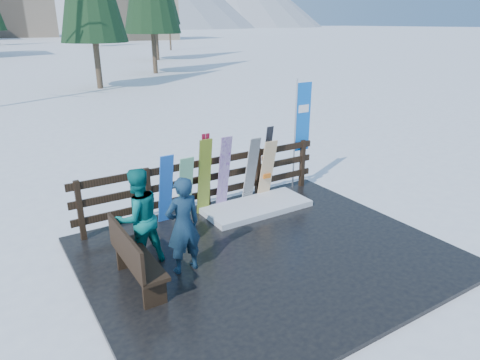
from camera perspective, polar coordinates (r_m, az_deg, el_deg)
ground at (r=7.65m, az=3.58°, el=-10.08°), size 700.00×700.00×0.00m
deck at (r=7.63m, az=3.59°, el=-9.82°), size 6.00×5.00×0.08m
fence at (r=9.04m, az=-4.42°, el=0.01°), size 5.60×0.10×1.15m
snow_patch at (r=9.20m, az=2.25°, el=-3.59°), size 2.29×1.00×0.12m
bench at (r=6.63m, az=-14.00°, el=-9.90°), size 0.41×1.50×0.97m
snowboard_0 at (r=8.43m, az=-9.87°, el=-1.24°), size 0.27×0.36×1.46m
snowboard_1 at (r=8.60m, az=-7.29°, el=-1.09°), size 0.29×0.31×1.34m
snowboard_2 at (r=8.72m, az=-4.78°, el=0.38°), size 0.28×0.27×1.64m
snowboard_3 at (r=8.93m, az=-2.18°, el=0.89°), size 0.25×0.32×1.64m
snowboard_4 at (r=9.29m, az=1.49°, el=1.28°), size 0.26×0.36×1.51m
snowboard_5 at (r=9.54m, az=3.62°, el=1.36°), size 0.32×0.31×1.39m
ski_pair_a at (r=8.79m, az=-4.72°, el=0.83°), size 0.16×0.21×1.73m
ski_pair_b at (r=9.56m, az=3.51°, el=2.36°), size 0.17×0.28×1.69m
rental_flag at (r=10.18m, az=8.14°, el=7.75°), size 0.45×0.04×2.60m
person_front at (r=6.77m, az=-7.58°, el=-6.03°), size 0.60×0.41×1.60m
person_back at (r=7.09m, az=-13.43°, el=-4.90°), size 0.89×0.74×1.66m
trees at (r=52.35m, az=-25.40°, el=20.91°), size 42.27×68.90×14.47m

